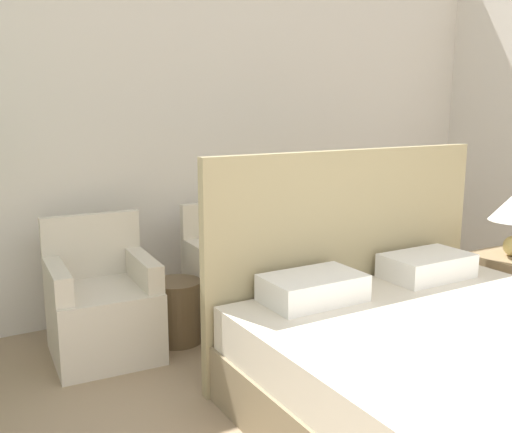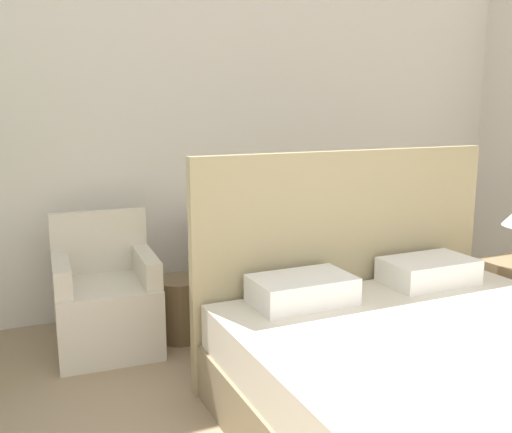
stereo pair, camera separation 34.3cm
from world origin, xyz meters
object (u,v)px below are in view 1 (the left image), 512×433
(armchair_near_window_right, at_px, (238,287))
(armchair_near_window_left, at_px, (103,311))
(bed, at_px, (478,379))
(nightstand, at_px, (510,293))
(side_table, at_px, (177,311))

(armchair_near_window_right, bearing_deg, armchair_near_window_left, -178.51)
(armchair_near_window_left, bearing_deg, bed, -51.43)
(nightstand, bearing_deg, side_table, 154.19)
(armchair_near_window_left, distance_m, side_table, 0.47)
(armchair_near_window_right, bearing_deg, side_table, -173.86)
(bed, distance_m, armchair_near_window_right, 1.77)
(bed, height_order, armchair_near_window_left, bed)
(bed, distance_m, armchair_near_window_left, 2.13)
(bed, xyz_separation_m, nightstand, (1.23, 0.74, -0.02))
(bed, relative_size, armchair_near_window_right, 2.48)
(bed, xyz_separation_m, armchair_near_window_right, (-0.30, 1.74, -0.01))
(armchair_near_window_left, distance_m, nightstand, 2.66)
(bed, distance_m, side_table, 1.87)
(side_table, bearing_deg, bed, -65.88)
(nightstand, xyz_separation_m, side_table, (-2.00, 0.97, -0.06))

